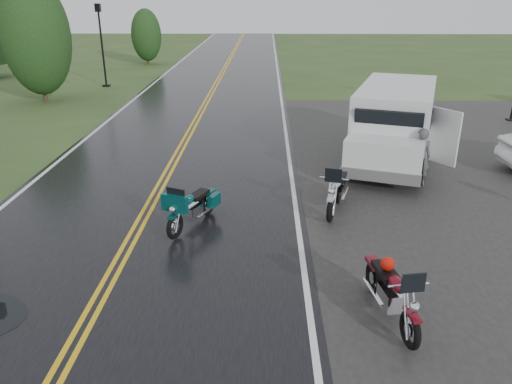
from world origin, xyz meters
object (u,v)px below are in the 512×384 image
Objects in this scene: person_at_van at (420,158)px; lamp_post_far_left at (102,46)px; motorcycle_teal at (174,217)px; motorcycle_silver at (331,199)px; van_white at (353,138)px; motorcycle_red at (412,316)px.

lamp_post_far_left reaches higher than person_at_van.
motorcycle_teal is 0.91× the size of motorcycle_silver.
motorcycle_teal is 0.32× the size of van_white.
van_white is at bearing 89.85° from motorcycle_silver.
lamp_post_far_left is at bearing 134.41° from motorcycle_teal.
lamp_post_far_left reaches higher than motorcycle_teal.
motorcycle_red is at bearing -64.57° from motorcycle_silver.
motorcycle_teal is at bearing -69.12° from lamp_post_far_left.
motorcycle_silver reaches higher than motorcycle_teal.
lamp_post_far_left is at bearing 137.56° from motorcycle_silver.
motorcycle_teal is at bearing 130.52° from motorcycle_red.
motorcycle_silver is 0.47× the size of lamp_post_far_left.
van_white is (0.31, 7.81, 0.62)m from motorcycle_red.
motorcycle_red is at bearing -73.72° from van_white.
lamp_post_far_left is (-11.00, 18.48, 1.67)m from motorcycle_silver.
motorcycle_red is 4.60m from motorcycle_silver.
motorcycle_red reaches higher than motorcycle_teal.
motorcycle_teal is 6.26m from van_white.
person_at_van is 0.36× the size of lamp_post_far_left.
lamp_post_far_left is (-11.99, 15.22, 1.08)m from van_white.
motorcycle_red is 0.95× the size of motorcycle_silver.
lamp_post_far_left is at bearing 146.77° from van_white.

